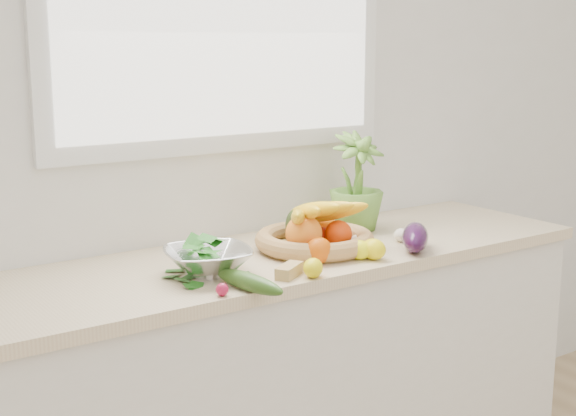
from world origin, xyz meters
TOP-DOWN VIEW (x-y plane):
  - back_wall at (0.00, 2.25)m, footprint 4.50×0.02m
  - counter_cabinet at (0.00, 1.95)m, footprint 2.20×0.58m
  - countertop at (0.00, 1.95)m, footprint 2.24×0.62m
  - orange_loose at (0.06, 1.78)m, footprint 0.11×0.11m
  - lemon_a at (0.23, 1.72)m, footprint 0.08×0.09m
  - lemon_b at (-0.04, 1.67)m, footprint 0.09×0.09m
  - lemon_c at (0.19, 1.75)m, footprint 0.08×0.09m
  - apple at (0.18, 1.93)m, footprint 0.09×0.09m
  - ginger at (-0.09, 1.72)m, footprint 0.12×0.10m
  - garlic_a at (0.28, 1.85)m, footprint 0.06×0.06m
  - garlic_b at (0.20, 1.99)m, footprint 0.05×0.05m
  - garlic_c at (0.46, 1.84)m, footprint 0.06×0.06m
  - eggplant at (0.41, 1.73)m, footprint 0.22×0.22m
  - cucumber at (-0.26, 1.67)m, footprint 0.09×0.28m
  - radish at (-0.34, 1.67)m, footprint 0.04×0.04m
  - potted_herb at (0.44, 2.06)m, footprint 0.20×0.20m
  - fruit_basket at (0.15, 1.92)m, footprint 0.41×0.41m
  - colander_with_spinach at (-0.28, 1.86)m, footprint 0.30×0.30m

SIDE VIEW (x-z plane):
  - counter_cabinet at x=0.00m, z-range 0.00..0.86m
  - countertop at x=0.00m, z-range 0.86..0.90m
  - ginger at x=-0.09m, z-range 0.90..0.93m
  - radish at x=-0.34m, z-range 0.90..0.94m
  - garlic_b at x=0.20m, z-range 0.90..0.94m
  - garlic_a at x=0.28m, z-range 0.90..0.95m
  - garlic_c at x=0.46m, z-range 0.90..0.95m
  - cucumber at x=-0.26m, z-range 0.90..0.95m
  - lemon_b at x=-0.04m, z-range 0.90..0.96m
  - lemon_c at x=0.19m, z-range 0.90..0.96m
  - lemon_a at x=0.23m, z-range 0.90..0.97m
  - apple at x=0.18m, z-range 0.90..0.97m
  - orange_loose at x=0.06m, z-range 0.90..0.98m
  - eggplant at x=0.41m, z-range 0.90..0.99m
  - fruit_basket at x=0.15m, z-range 0.86..1.05m
  - colander_with_spinach at x=-0.28m, z-range 0.90..1.03m
  - potted_herb at x=0.44m, z-range 0.90..1.26m
  - back_wall at x=0.00m, z-range 0.00..2.70m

